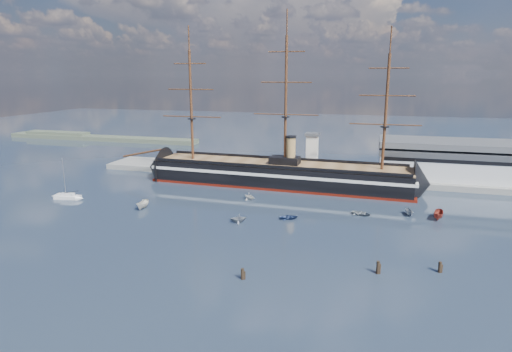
# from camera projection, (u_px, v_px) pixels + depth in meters

# --- Properties ---
(ground) EXTENTS (600.00, 600.00, 0.00)m
(ground) POSITION_uv_depth(u_px,v_px,m) (285.00, 203.00, 128.23)
(ground) COLOR #2A3645
(ground) RESTS_ON ground
(quay) EXTENTS (180.00, 18.00, 2.00)m
(quay) POSITION_uv_depth(u_px,v_px,m) (331.00, 178.00, 159.38)
(quay) COLOR slate
(quay) RESTS_ON ground
(warehouse) EXTENTS (63.00, 21.00, 11.60)m
(warehouse) POSITION_uv_depth(u_px,v_px,m) (472.00, 162.00, 148.81)
(warehouse) COLOR #B7BABC
(warehouse) RESTS_ON ground
(quay_tower) EXTENTS (5.00, 5.00, 15.00)m
(quay_tower) POSITION_uv_depth(u_px,v_px,m) (312.00, 153.00, 156.13)
(quay_tower) COLOR silver
(quay_tower) RESTS_ON ground
(shoreline) EXTENTS (120.00, 10.00, 4.00)m
(shoreline) POSITION_uv_depth(u_px,v_px,m) (87.00, 137.00, 253.15)
(shoreline) COLOR #3F4C38
(shoreline) RESTS_ON ground
(warship) EXTENTS (113.16, 19.47, 53.94)m
(warship) POSITION_uv_depth(u_px,v_px,m) (274.00, 174.00, 148.17)
(warship) COLOR black
(warship) RESTS_ON ground
(sailboat) EXTENTS (8.33, 3.68, 12.88)m
(sailboat) POSITION_uv_depth(u_px,v_px,m) (67.00, 196.00, 132.27)
(sailboat) COLOR silver
(sailboat) RESTS_ON ground
(motorboat_a) EXTENTS (7.11, 2.96, 2.79)m
(motorboat_a) POSITION_uv_depth(u_px,v_px,m) (143.00, 209.00, 122.80)
(motorboat_a) COLOR beige
(motorboat_a) RESTS_ON ground
(motorboat_b) EXTENTS (2.27, 3.31, 1.43)m
(motorboat_b) POSITION_uv_depth(u_px,v_px,m) (289.00, 219.00, 114.05)
(motorboat_b) COLOR navy
(motorboat_b) RESTS_ON ground
(motorboat_c) EXTENTS (5.37, 2.89, 2.04)m
(motorboat_c) POSITION_uv_depth(u_px,v_px,m) (409.00, 216.00, 116.87)
(motorboat_c) COLOR gray
(motorboat_c) RESTS_ON ground
(motorboat_d) EXTENTS (5.94, 7.14, 2.43)m
(motorboat_d) POSITION_uv_depth(u_px,v_px,m) (249.00, 200.00, 131.71)
(motorboat_d) COLOR silver
(motorboat_d) RESTS_ON ground
(motorboat_e) EXTENTS (2.21, 3.57, 1.55)m
(motorboat_e) POSITION_uv_depth(u_px,v_px,m) (361.00, 215.00, 117.16)
(motorboat_e) COLOR slate
(motorboat_e) RESTS_ON ground
(motorboat_f) EXTENTS (7.63, 4.13, 2.89)m
(motorboat_f) POSITION_uv_depth(u_px,v_px,m) (438.00, 219.00, 113.75)
(motorboat_f) COLOR maroon
(motorboat_f) RESTS_ON ground
(motorboat_g) EXTENTS (6.25, 7.65, 2.59)m
(motorboat_g) POSITION_uv_depth(u_px,v_px,m) (238.00, 222.00, 111.52)
(motorboat_g) COLOR slate
(motorboat_g) RESTS_ON ground
(piling_near_mid) EXTENTS (0.64, 0.64, 2.88)m
(piling_near_mid) POSITION_uv_depth(u_px,v_px,m) (242.00, 279.00, 80.52)
(piling_near_mid) COLOR black
(piling_near_mid) RESTS_ON ground
(piling_near_right) EXTENTS (0.64, 0.64, 3.33)m
(piling_near_right) POSITION_uv_depth(u_px,v_px,m) (377.00, 274.00, 82.73)
(piling_near_right) COLOR black
(piling_near_right) RESTS_ON ground
(piling_far_right) EXTENTS (0.64, 0.64, 2.93)m
(piling_far_right) POSITION_uv_depth(u_px,v_px,m) (439.00, 272.00, 83.25)
(piling_far_right) COLOR black
(piling_far_right) RESTS_ON ground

